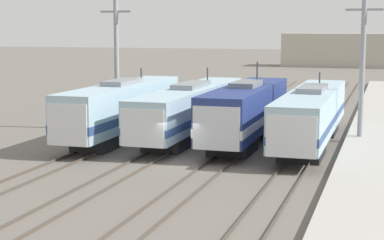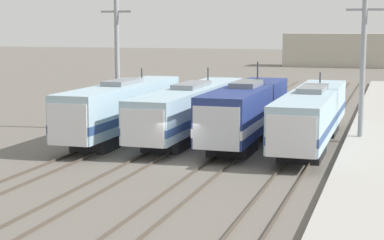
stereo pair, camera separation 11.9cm
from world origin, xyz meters
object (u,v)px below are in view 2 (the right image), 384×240
object	(u,v)px
locomotive_far_left	(120,109)
locomotive_far_right	(311,115)
catenary_tower_left	(117,61)
locomotive_center_right	(245,112)
locomotive_center_left	(190,110)
catenary_tower_right	(363,65)

from	to	relation	value
locomotive_far_left	locomotive_far_right	xyz separation A→B (m)	(13.48, 1.74, -0.12)
locomotive_far_left	catenary_tower_left	distance (m)	5.69
locomotive_far_left	locomotive_center_right	world-z (taller)	locomotive_center_right
locomotive_center_right	locomotive_far_right	xyz separation A→B (m)	(4.49, 0.77, -0.13)
locomotive_center_left	locomotive_far_left	bearing A→B (deg)	-151.42
locomotive_far_right	catenary_tower_left	distance (m)	16.08
locomotive_far_right	catenary_tower_right	world-z (taller)	catenary_tower_right
catenary_tower_right	locomotive_center_right	bearing A→B (deg)	-157.11
locomotive_far_left	catenary_tower_right	size ratio (longest dim) A/B	1.61
catenary_tower_left	catenary_tower_right	distance (m)	18.70
locomotive_far_left	catenary_tower_right	distance (m)	17.47
locomotive_center_left	locomotive_center_right	size ratio (longest dim) A/B	1.21
locomotive_center_right	catenary_tower_right	distance (m)	8.92
locomotive_far_left	catenary_tower_right	world-z (taller)	catenary_tower_right
locomotive_center_left	locomotive_center_right	xyz separation A→B (m)	(4.49, -1.47, 0.15)
locomotive_far_left	locomotive_far_right	world-z (taller)	locomotive_far_left
locomotive_far_right	catenary_tower_right	xyz separation A→B (m)	(3.17, 2.47, 3.34)
locomotive_center_right	locomotive_center_left	bearing A→B (deg)	161.88
locomotive_far_left	locomotive_center_left	world-z (taller)	locomotive_far_left
catenary_tower_left	catenary_tower_right	size ratio (longest dim) A/B	1.00
locomotive_center_left	locomotive_far_right	xyz separation A→B (m)	(8.98, -0.70, 0.03)
locomotive_center_left	locomotive_far_right	size ratio (longest dim) A/B	1.02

